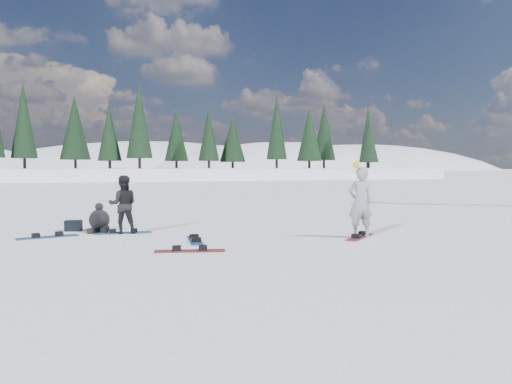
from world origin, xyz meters
TOP-DOWN VIEW (x-y plane):
  - ground at (0.00, 0.00)m, footprint 420.00×420.00m
  - alpine_backdrop at (-11.72, 189.18)m, footprint 412.50×227.00m
  - snowboarder_woman at (2.71, -1.37)m, footprint 0.70×0.49m
  - snowboarder_man at (-3.02, 1.32)m, footprint 0.82×0.67m
  - seated_rider at (-3.63, 2.07)m, footprint 0.70×1.02m
  - gear_bag at (-4.33, 2.32)m, footprint 0.49×0.37m
  - snowboard_woman at (2.71, -1.37)m, footprint 1.30×1.21m
  - snowboard_man at (-3.02, 1.32)m, footprint 1.51×0.34m
  - snowboard_loose_c at (-4.92, 1.13)m, footprint 1.52×0.64m
  - snowboard_loose_a at (-1.43, -0.63)m, footprint 0.43×1.52m
  - snowboard_loose_b at (-1.83, -2.09)m, footprint 1.52×0.61m

SIDE VIEW (x-z plane):
  - alpine_backdrop at x=-11.72m, z-range -40.58..12.62m
  - ground at x=0.00m, z-range 0.00..0.00m
  - snowboard_woman at x=2.71m, z-range 0.00..0.03m
  - snowboard_man at x=-3.02m, z-range 0.00..0.03m
  - snowboard_loose_c at x=-4.92m, z-range 0.00..0.03m
  - snowboard_loose_a at x=-1.43m, z-range 0.00..0.03m
  - snowboard_loose_b at x=-1.83m, z-range 0.00..0.03m
  - gear_bag at x=-4.33m, z-range 0.00..0.30m
  - seated_rider at x=-3.63m, z-range -0.09..0.71m
  - snowboarder_man at x=-3.02m, z-range 0.00..1.59m
  - snowboarder_woman at x=2.71m, z-range -0.06..1.90m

